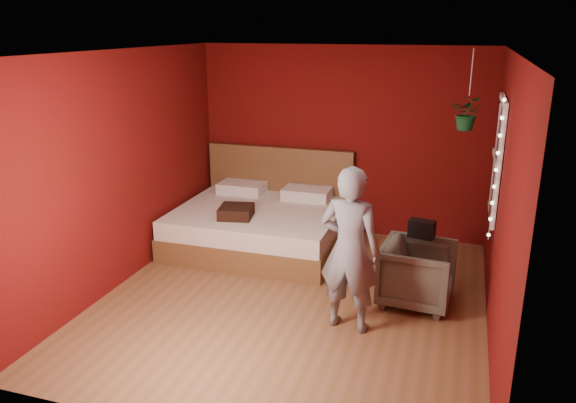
% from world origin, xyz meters
% --- Properties ---
extents(floor, '(4.50, 4.50, 0.00)m').
position_xyz_m(floor, '(0.00, 0.00, 0.00)').
color(floor, brown).
rests_on(floor, ground).
extents(room_walls, '(4.04, 4.54, 2.62)m').
position_xyz_m(room_walls, '(0.00, 0.00, 1.68)').
color(room_walls, '#5F0A0C').
rests_on(room_walls, ground).
extents(window, '(0.05, 0.97, 1.27)m').
position_xyz_m(window, '(1.97, 0.90, 1.50)').
color(window, white).
rests_on(window, room_walls).
extents(fairy_lights, '(0.04, 0.04, 1.45)m').
position_xyz_m(fairy_lights, '(1.94, 0.37, 1.50)').
color(fairy_lights, silver).
rests_on(fairy_lights, room_walls).
extents(bed, '(2.15, 1.83, 1.18)m').
position_xyz_m(bed, '(-0.87, 1.39, 0.31)').
color(bed, brown).
rests_on(bed, ground).
extents(person, '(0.64, 0.46, 1.63)m').
position_xyz_m(person, '(0.68, -0.41, 0.82)').
color(person, slate).
rests_on(person, ground).
extents(armchair, '(0.80, 0.78, 0.68)m').
position_xyz_m(armchair, '(1.28, 0.30, 0.34)').
color(armchair, '#555043').
rests_on(armchair, ground).
extents(handbag, '(0.29, 0.19, 0.19)m').
position_xyz_m(handbag, '(1.28, 0.49, 0.77)').
color(handbag, black).
rests_on(handbag, armchair).
extents(throw_pillow, '(0.47, 0.47, 0.14)m').
position_xyz_m(throw_pillow, '(-1.02, 0.88, 0.61)').
color(throw_pillow, black).
rests_on(throw_pillow, bed).
extents(hanging_plant, '(0.42, 0.39, 0.90)m').
position_xyz_m(hanging_plant, '(1.63, 1.38, 1.89)').
color(hanging_plant, silver).
rests_on(hanging_plant, room_walls).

